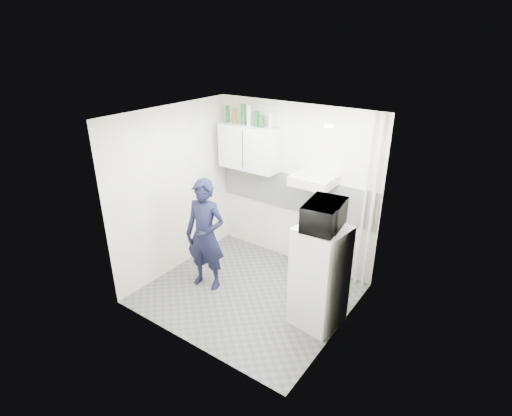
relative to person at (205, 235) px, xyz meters
The scene contains 24 objects.
floor 1.08m from the person, 14.48° to the left, with size 2.80×2.80×0.00m, color #5C5C5C.
ceiling 1.88m from the person, 14.48° to the left, with size 2.80×2.80×0.00m, color white.
wall_back 1.62m from the person, 65.52° to the left, with size 2.80×2.80×0.00m, color white.
wall_left 0.90m from the person, 167.55° to the left, with size 2.60×2.60×0.00m, color white.
wall_right 2.10m from the person, ahead, with size 2.60×2.60×0.00m, color white.
person is the anchor object (origin of this frame).
stove 1.70m from the person, 44.95° to the left, with size 0.52×0.52×0.84m, color beige.
fridge 1.76m from the person, ahead, with size 0.58×0.58×1.39m, color silver.
stove_top 1.65m from the person, 44.95° to the left, with size 0.50×0.50×0.03m, color black.
saucepan 1.65m from the person, 45.39° to the left, with size 0.20×0.20×0.11m, color silver.
microwave 1.90m from the person, ahead, with size 0.41×0.60×0.33m, color black.
bottle_a 2.01m from the person, 113.08° to the left, with size 0.06×0.06×0.27m, color #144C1E.
bottle_b 1.97m from the person, 107.65° to the left, with size 0.06×0.06×0.24m, color brown.
bottle_c 1.97m from the person, 100.02° to the left, with size 0.08×0.08×0.32m, color #144C1E.
bottle_d 1.97m from the person, 95.00° to the left, with size 0.07×0.07×0.33m, color #B2B7BC.
canister_a 1.92m from the person, 88.58° to the left, with size 0.09×0.09×0.23m, color #144C1E.
canister_b 1.91m from the person, 84.44° to the left, with size 0.09×0.09×0.18m, color #144C1E.
bottle_e 1.95m from the person, 76.81° to the left, with size 0.06×0.06×0.25m, color #B2B7BC.
upper_cabinet 1.60m from the person, 94.83° to the left, with size 1.00×0.35×0.70m, color silver.
range_hood 1.76m from the person, 46.81° to the left, with size 0.60×0.50×0.14m, color beige.
backsplash 1.58m from the person, 65.29° to the left, with size 2.74×0.03×0.60m, color white.
pipe_a 2.40m from the person, 34.50° to the left, with size 0.05×0.05×2.60m, color beige.
pipe_b 2.31m from the person, 36.22° to the left, with size 0.04×0.04×2.60m, color beige.
ceiling_spot_fixture 2.41m from the person, 12.56° to the left, with size 0.10×0.10×0.02m, color white.
Camera 1 is at (2.90, -3.92, 3.55)m, focal length 28.00 mm.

